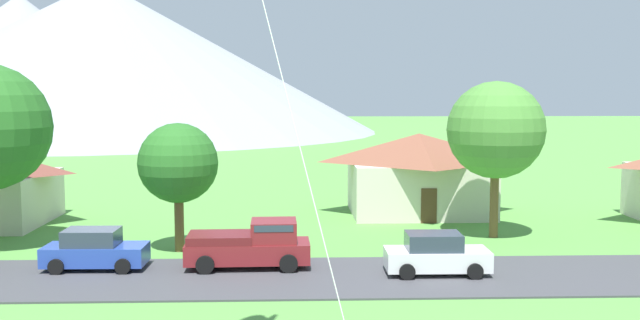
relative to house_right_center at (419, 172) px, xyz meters
name	(u,v)px	position (x,y,z in m)	size (l,w,h in m)	color
road_strip	(275,277)	(-8.40, -15.07, -2.50)	(160.00, 6.40, 0.08)	#424247
mountain_far_east_ridge	(21,60)	(-64.92, 111.68, 11.13)	(70.35, 70.35, 27.35)	#8E939E
mountain_east_ridge	(102,57)	(-41.54, 86.70, 10.71)	(97.02, 97.02, 26.50)	#8E939E
house_right_center	(419,172)	(0.00, 0.00, 0.00)	(8.86, 7.37, 4.91)	beige
tree_near_left	(496,130)	(2.61, -7.37, 2.96)	(4.95, 4.95, 8.00)	brown
tree_center	(178,164)	(-13.01, -10.01, 1.60)	(3.73, 3.73, 6.04)	brown
parked_car_white_mid_west	(436,255)	(-1.86, -14.86, -1.67)	(4.22, 2.11, 1.68)	white
parked_car_blue_east_end	(95,250)	(-15.99, -13.52, -1.67)	(4.23, 2.13, 1.68)	#2847A8
pickup_truck_maroon_east_side	(251,244)	(-9.45, -13.51, -1.48)	(5.25, 2.42, 1.99)	maroon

